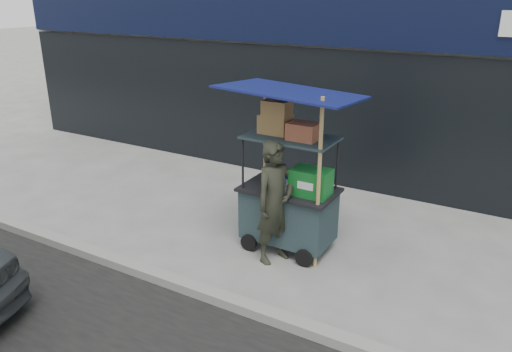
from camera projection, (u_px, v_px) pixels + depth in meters
The scene contains 4 objects.
ground at pixel (229, 294), 5.85m from camera, with size 80.00×80.00×0.00m, color slate.
curb at pixel (219, 298), 5.67m from camera, with size 80.00×0.18×0.12m, color gray.
vendor_cart at pixel (290, 194), 6.63m from camera, with size 1.67×1.19×2.26m.
vendor_man at pixel (275, 203), 6.32m from camera, with size 0.59×0.39×1.62m, color black.
Camera 1 is at (2.77, -4.16, 3.36)m, focal length 35.00 mm.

